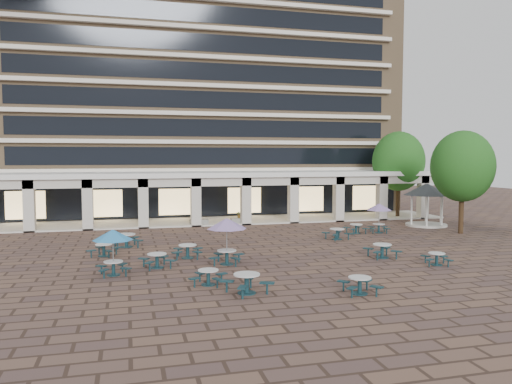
% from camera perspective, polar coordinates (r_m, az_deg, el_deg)
% --- Properties ---
extents(ground, '(120.00, 120.00, 0.00)m').
position_cam_1_polar(ground, '(29.87, 0.35, -6.97)').
color(ground, brown).
rests_on(ground, ground).
extents(apartment_building, '(40.00, 15.50, 25.20)m').
position_cam_1_polar(apartment_building, '(54.78, -6.60, 11.23)').
color(apartment_building, '#927452').
rests_on(apartment_building, ground).
extents(retail_arcade, '(42.00, 6.60, 4.40)m').
position_cam_1_polar(retail_arcade, '(43.88, -4.59, 0.48)').
color(retail_arcade, white).
rests_on(retail_arcade, ground).
extents(picnic_table_0, '(1.91, 1.91, 0.74)m').
position_cam_1_polar(picnic_table_0, '(26.34, -11.25, -7.55)').
color(picnic_table_0, '#13343A').
rests_on(picnic_table_0, ground).
extents(picnic_table_1, '(2.24, 2.24, 0.83)m').
position_cam_1_polar(picnic_table_1, '(21.13, -1.07, -10.21)').
color(picnic_table_1, '#13343A').
rests_on(picnic_table_1, ground).
extents(picnic_table_2, '(1.71, 1.71, 0.72)m').
position_cam_1_polar(picnic_table_2, '(21.50, 11.77, -10.24)').
color(picnic_table_2, '#13343A').
rests_on(picnic_table_2, ground).
extents(picnic_table_3, '(1.76, 1.76, 0.65)m').
position_cam_1_polar(picnic_table_3, '(28.16, 19.95, -7.08)').
color(picnic_table_3, '#13343A').
rests_on(picnic_table_3, ground).
extents(picnic_table_4, '(1.92, 1.92, 2.21)m').
position_cam_1_polar(picnic_table_4, '(24.96, -16.05, -4.92)').
color(picnic_table_4, '#13343A').
rests_on(picnic_table_4, ground).
extents(picnic_table_5, '(1.87, 1.87, 0.69)m').
position_cam_1_polar(picnic_table_5, '(22.59, -5.47, -9.51)').
color(picnic_table_5, '#13343A').
rests_on(picnic_table_5, ground).
extents(picnic_table_6, '(2.13, 2.13, 2.46)m').
position_cam_1_polar(picnic_table_6, '(26.44, -3.37, -3.82)').
color(picnic_table_6, '#13343A').
rests_on(picnic_table_6, ground).
extents(picnic_table_7, '(1.80, 1.80, 0.79)m').
position_cam_1_polar(picnic_table_7, '(29.24, 14.22, -6.39)').
color(picnic_table_7, '#13343A').
rests_on(picnic_table_7, ground).
extents(picnic_table_8, '(1.93, 1.93, 0.71)m').
position_cam_1_polar(picnic_table_8, '(30.12, -17.00, -6.23)').
color(picnic_table_8, '#13343A').
rests_on(picnic_table_8, ground).
extents(picnic_table_9, '(1.90, 1.90, 0.76)m').
position_cam_1_polar(picnic_table_9, '(28.55, -7.82, -6.59)').
color(picnic_table_9, '#13343A').
rests_on(picnic_table_9, ground).
extents(picnic_table_10, '(1.92, 1.92, 0.76)m').
position_cam_1_polar(picnic_table_10, '(35.03, 9.25, -4.64)').
color(picnic_table_10, '#13343A').
rests_on(picnic_table_10, ground).
extents(picnic_table_11, '(1.91, 1.91, 2.20)m').
position_cam_1_polar(picnic_table_11, '(38.55, 13.89, -1.79)').
color(picnic_table_11, '#13343A').
rests_on(picnic_table_11, ground).
extents(picnic_table_12, '(2.08, 2.08, 0.84)m').
position_cam_1_polar(picnic_table_12, '(32.70, -14.60, -5.24)').
color(picnic_table_12, '#13343A').
rests_on(picnic_table_12, ground).
extents(picnic_table_13, '(1.66, 1.66, 0.70)m').
position_cam_1_polar(picnic_table_13, '(38.03, 11.38, -4.03)').
color(picnic_table_13, '#13343A').
rests_on(picnic_table_13, ground).
extents(gazebo, '(3.75, 3.75, 3.49)m').
position_cam_1_polar(gazebo, '(43.54, 18.94, -0.24)').
color(gazebo, beige).
rests_on(gazebo, ground).
extents(tree_east_a, '(4.60, 4.60, 7.67)m').
position_cam_1_polar(tree_east_a, '(40.03, 22.53, 2.73)').
color(tree_east_a, '#3B2B17').
rests_on(tree_east_a, ground).
extents(tree_east_c, '(4.87, 4.87, 8.10)m').
position_cam_1_polar(tree_east_c, '(48.82, 15.98, 3.39)').
color(tree_east_c, '#3B2B17').
rests_on(tree_east_c, ground).
extents(planter_left, '(1.50, 0.77, 1.24)m').
position_cam_1_polar(planter_left, '(41.97, -6.53, -3.14)').
color(planter_left, gray).
rests_on(planter_left, ground).
extents(planter_right, '(1.50, 0.72, 1.19)m').
position_cam_1_polar(planter_right, '(42.59, -1.88, -3.06)').
color(planter_right, gray).
rests_on(planter_right, ground).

